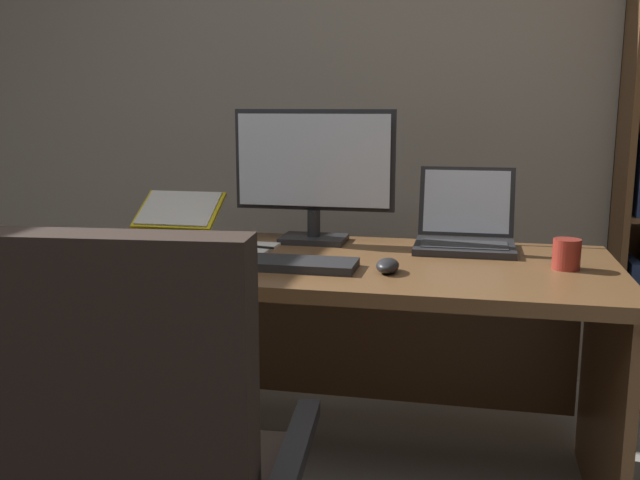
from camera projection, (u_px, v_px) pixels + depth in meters
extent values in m
cube|color=#A89E8E|center=(369.00, 80.00, 3.11)|extent=(5.06, 0.12, 2.60)
cube|color=brown|center=(328.00, 265.00, 2.17)|extent=(1.72, 0.76, 0.04)
cube|color=brown|center=(91.00, 358.00, 2.41)|extent=(0.03, 0.70, 0.69)
cube|color=brown|center=(604.00, 400.00, 2.07)|extent=(0.03, 0.70, 0.69)
cube|color=brown|center=(347.00, 332.00, 2.57)|extent=(1.60, 0.03, 0.48)
cube|color=brown|center=(628.00, 119.00, 2.71)|extent=(0.02, 0.28, 2.28)
cube|color=black|center=(625.00, 376.00, 2.85)|extent=(0.05, 0.17, 0.20)
cube|color=navy|center=(630.00, 284.00, 2.80)|extent=(0.04, 0.21, 0.20)
cube|color=#2D231E|center=(122.00, 390.00, 1.25)|extent=(0.48, 0.14, 0.56)
cube|color=#232326|center=(38.00, 430.00, 1.51)|extent=(0.08, 0.39, 0.04)
cube|color=#232326|center=(297.00, 446.00, 1.45)|extent=(0.08, 0.39, 0.04)
cube|color=#232326|center=(314.00, 239.00, 2.42)|extent=(0.22, 0.16, 0.02)
cylinder|color=#232326|center=(314.00, 223.00, 2.41)|extent=(0.04, 0.04, 0.09)
cube|color=#232326|center=(314.00, 160.00, 2.38)|extent=(0.55, 0.02, 0.34)
cube|color=silver|center=(313.00, 161.00, 2.36)|extent=(0.52, 0.00, 0.31)
cube|color=#232326|center=(464.00, 247.00, 2.28)|extent=(0.32, 0.25, 0.02)
cube|color=#2D2D30|center=(464.00, 244.00, 2.26)|extent=(0.27, 0.14, 0.00)
cube|color=#232326|center=(466.00, 202.00, 2.41)|extent=(0.32, 0.07, 0.23)
cube|color=silver|center=(466.00, 201.00, 2.40)|extent=(0.29, 0.06, 0.21)
cube|color=#232326|center=(284.00, 263.00, 2.04)|extent=(0.42, 0.15, 0.02)
ellipsoid|color=#232326|center=(388.00, 266.00, 1.98)|extent=(0.06, 0.10, 0.04)
cube|color=#232326|center=(169.00, 235.00, 2.51)|extent=(0.14, 0.12, 0.01)
cube|color=#232326|center=(164.00, 234.00, 2.47)|extent=(0.27, 0.01, 0.01)
cube|color=yellow|center=(179.00, 210.00, 2.59)|extent=(0.30, 0.19, 0.12)
cube|color=white|center=(179.00, 208.00, 2.58)|extent=(0.28, 0.17, 0.10)
cube|color=orange|center=(101.00, 260.00, 2.13)|extent=(0.27, 0.30, 0.01)
cube|color=orange|center=(169.00, 266.00, 2.05)|extent=(0.27, 0.30, 0.01)
cube|color=white|center=(101.00, 256.00, 2.12)|extent=(0.25, 0.28, 0.02)
cube|color=white|center=(168.00, 262.00, 2.05)|extent=(0.25, 0.28, 0.02)
cylinder|color=#B7B7BC|center=(134.00, 260.00, 2.09)|extent=(0.05, 0.24, 0.02)
cube|color=white|center=(248.00, 249.00, 2.28)|extent=(0.16, 0.22, 0.01)
cylinder|color=black|center=(254.00, 246.00, 2.28)|extent=(0.14, 0.03, 0.01)
cylinder|color=maroon|center=(567.00, 254.00, 2.02)|extent=(0.08, 0.08, 0.09)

